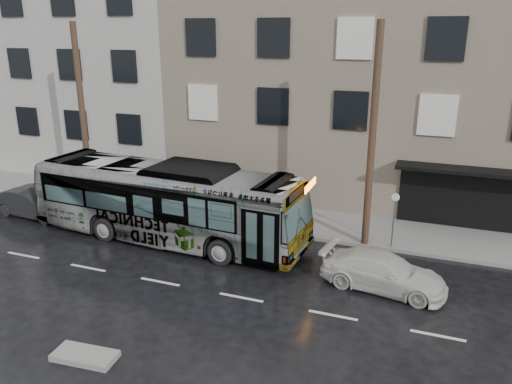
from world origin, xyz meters
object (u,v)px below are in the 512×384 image
sign_post (394,220)px  dark_sedan (35,203)px  bus (167,202)px  utility_pole_rear (83,118)px  white_sedan (383,272)px  utility_pole_front (372,139)px

sign_post → dark_sedan: bearing=-172.8°
bus → utility_pole_rear: bearing=72.5°
sign_post → white_sedan: bearing=-89.1°
utility_pole_front → bus: bearing=-164.6°
sign_post → dark_sedan: sign_post is taller
bus → dark_sedan: (-7.49, 0.14, -1.01)m
utility_pole_rear → utility_pole_front: bearing=0.0°
white_sedan → utility_pole_front: bearing=26.5°
utility_pole_rear → bus: utility_pole_rear is taller
bus → dark_sedan: bus is taller
utility_pole_front → white_sedan: bearing=-71.4°
bus → white_sedan: bus is taller
sign_post → white_sedan: size_ratio=0.55×
utility_pole_front → sign_post: utility_pole_front is taller
utility_pole_front → dark_sedan: bearing=-172.3°
utility_pole_rear → dark_sedan: size_ratio=2.07×
white_sedan → bus: bearing=90.7°
bus → white_sedan: bearing=-93.6°
utility_pole_front → dark_sedan: (-15.67, -2.11, -3.93)m
bus → utility_pole_front: bearing=-71.1°
utility_pole_rear → dark_sedan: utility_pole_rear is taller
white_sedan → dark_sedan: size_ratio=1.01×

